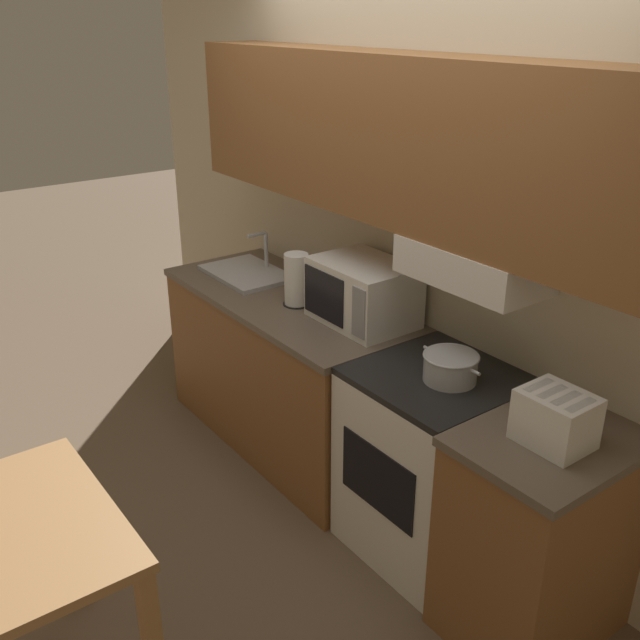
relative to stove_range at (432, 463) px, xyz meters
name	(u,v)px	position (x,y,z in m)	size (l,w,h in m)	color
ground_plane	(400,464)	(-0.53, 0.32, -0.44)	(16.00, 16.00, 0.00)	brown
wall_back	(406,195)	(-0.52, 0.25, 1.07)	(5.15, 0.38, 2.55)	beige
lower_counter_main	(288,370)	(-1.12, -0.01, 0.00)	(1.59, 0.69, 0.89)	brown
lower_counter_right_stub	(538,536)	(0.59, -0.01, 0.00)	(0.53, 0.69, 0.89)	brown
stove_range	(432,463)	(0.00, 0.00, 0.00)	(0.64, 0.65, 0.89)	white
cooking_pot	(450,366)	(0.06, 0.00, 0.51)	(0.31, 0.23, 0.12)	#B7BABF
microwave	(363,292)	(-0.63, 0.10, 0.60)	(0.49, 0.37, 0.31)	white
toaster	(556,419)	(0.61, -0.04, 0.54)	(0.26, 0.20, 0.20)	white
sink_basin	(247,272)	(-1.54, -0.01, 0.46)	(0.53, 0.36, 0.24)	#B7BABF
paper_towel_roll	(296,280)	(-1.00, -0.03, 0.58)	(0.14, 0.14, 0.27)	black
dining_table	(19,564)	(-0.21, -1.69, 0.19)	(0.85, 0.63, 0.78)	#B27F4C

